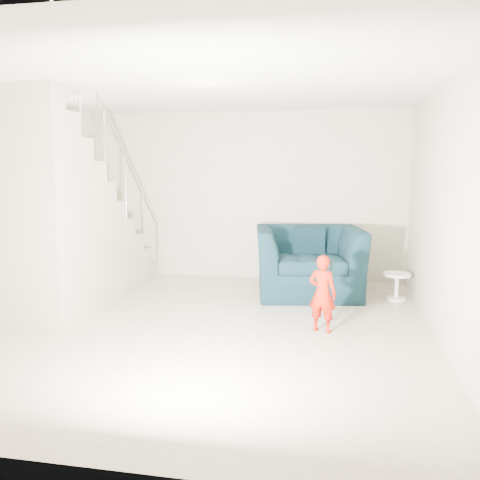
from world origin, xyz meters
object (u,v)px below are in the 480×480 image
staircase (67,235)px  side_table (397,282)px  armchair (308,261)px  toddler (322,293)px

staircase → side_table: bearing=15.6°
armchair → staircase: 3.31m
toddler → side_table: toddler is taller
side_table → staircase: bearing=-164.4°
side_table → staircase: 4.47m
toddler → armchair: bearing=-63.3°
armchair → toddler: (0.25, -1.67, -0.05)m
armchair → toddler: size_ratio=1.71×
toddler → side_table: size_ratio=2.33×
armchair → side_table: armchair is taller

